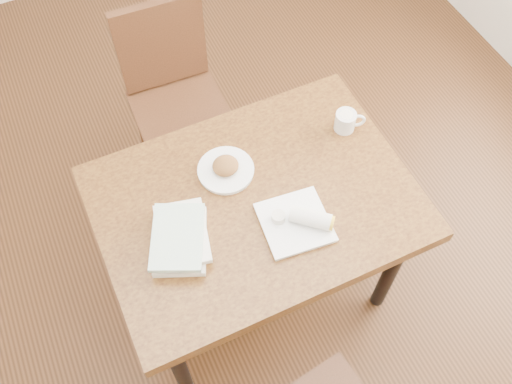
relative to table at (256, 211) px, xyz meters
name	(u,v)px	position (x,y,z in m)	size (l,w,h in m)	color
ground	(256,282)	(0.00, 0.00, -0.67)	(4.00, 5.00, 0.01)	#472814
room_walls	(256,2)	(0.00, 0.00, 0.97)	(4.02, 5.02, 2.80)	silver
table	(256,211)	(0.00, 0.00, 0.00)	(1.15, 0.84, 0.75)	brown
chair_far	(174,89)	(-0.04, 0.81, -0.12)	(0.44, 0.44, 0.95)	#4C2815
plate_scone	(226,169)	(-0.05, 0.16, 0.11)	(0.21, 0.21, 0.07)	white
coffee_mug	(346,121)	(0.46, 0.15, 0.13)	(0.12, 0.08, 0.08)	white
plate_burrito	(300,221)	(0.10, -0.16, 0.11)	(0.26, 0.26, 0.08)	white
book_stack	(180,238)	(-0.31, -0.05, 0.12)	(0.27, 0.31, 0.07)	white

